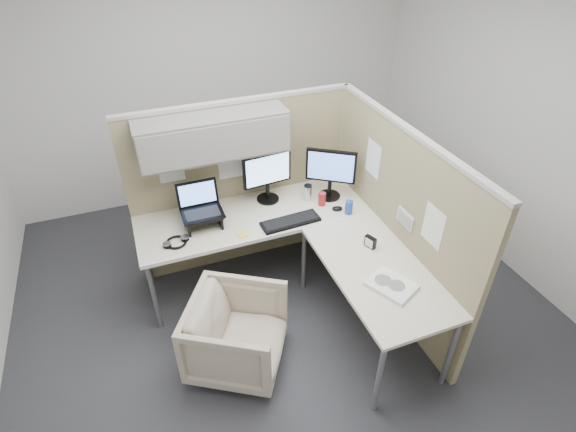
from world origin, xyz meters
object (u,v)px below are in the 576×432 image
object	(u,v)px
desk	(296,240)
keyboard	(290,222)
monitor_left	(267,173)
office_chair	(237,331)

from	to	relation	value
desk	keyboard	world-z (taller)	keyboard
desk	monitor_left	xyz separation A→B (m)	(-0.04, 0.58, 0.32)
office_chair	monitor_left	xyz separation A→B (m)	(0.61, 1.03, 0.66)
office_chair	monitor_left	bearing A→B (deg)	0.73
desk	monitor_left	size ratio (longest dim) A/B	4.29
keyboard	desk	bearing A→B (deg)	-99.14
desk	monitor_left	world-z (taller)	monitor_left
desk	monitor_left	bearing A→B (deg)	94.16
monitor_left	keyboard	distance (m)	0.48
desk	keyboard	size ratio (longest dim) A/B	4.00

